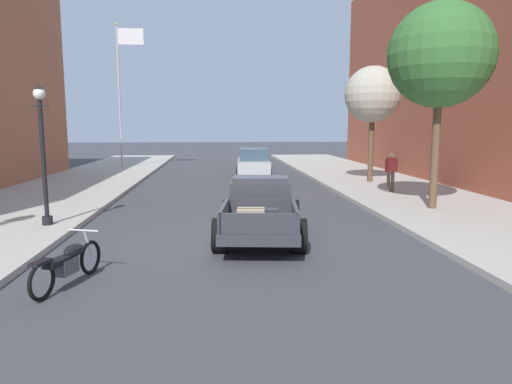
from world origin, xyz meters
name	(u,v)px	position (x,y,z in m)	size (l,w,h in m)	color
ground_plane	(241,239)	(0.00, 0.00, 0.00)	(140.00, 140.00, 0.00)	#3D3D42
sidewalk_right	(507,231)	(7.25, 0.00, 0.07)	(5.50, 64.00, 0.15)	#ADA89E
hotrod_truck_gunmetal	(260,208)	(0.53, 0.24, 0.75)	(2.53, 5.06, 1.58)	#333338
motorcycle_parked	(68,263)	(-3.32, -3.29, 0.44)	(0.82, 2.05, 0.93)	black
car_background_silver	(253,164)	(1.40, 13.88, 0.77)	(2.04, 4.38, 1.65)	#B7B7BC
pedestrian_sidewalk_right	(391,170)	(6.61, 6.96, 1.09)	(0.53, 0.22, 1.65)	brown
street_lamp_near	(42,145)	(-5.35, 1.47, 2.39)	(0.50, 0.32, 3.85)	black
flagpole	(122,80)	(-6.61, 19.37, 5.77)	(1.74, 0.16, 9.16)	#B2B2B7
street_tree_nearest	(441,56)	(6.60, 3.10, 5.12)	(3.36, 3.36, 6.67)	brown
street_tree_second	(373,95)	(6.94, 10.53, 4.36)	(2.71, 2.71, 5.59)	brown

